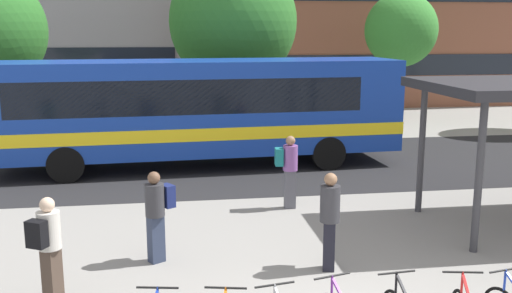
% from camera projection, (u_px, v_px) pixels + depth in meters
% --- Properties ---
extents(bus_lane_asphalt, '(80.00, 7.20, 0.01)m').
position_uv_depth(bus_lane_asphalt, '(249.00, 165.00, 17.69)').
color(bus_lane_asphalt, '#232326').
rests_on(bus_lane_asphalt, ground).
extents(city_bus, '(12.14, 3.21, 3.20)m').
position_uv_depth(city_bus, '(200.00, 108.00, 17.13)').
color(city_bus, '#14389E').
rests_on(city_bus, ground).
extents(commuter_teal_pack_0, '(0.54, 0.36, 1.70)m').
position_uv_depth(commuter_teal_pack_0, '(289.00, 167.00, 13.21)').
color(commuter_teal_pack_0, '#565660').
rests_on(commuter_teal_pack_0, ground).
extents(commuter_navy_pack_1, '(0.61, 0.54, 1.66)m').
position_uv_depth(commuter_navy_pack_1, '(157.00, 210.00, 10.11)').
color(commuter_navy_pack_1, '#2D3851').
rests_on(commuter_navy_pack_1, ground).
extents(commuter_olive_pack_3, '(0.43, 0.58, 1.72)m').
position_uv_depth(commuter_olive_pack_3, '(330.00, 214.00, 9.79)').
color(commuter_olive_pack_3, black).
rests_on(commuter_olive_pack_3, ground).
extents(commuter_black_pack_4, '(0.52, 0.60, 1.66)m').
position_uv_depth(commuter_black_pack_4, '(48.00, 243.00, 8.52)').
color(commuter_black_pack_4, '#47382D').
rests_on(commuter_black_pack_4, ground).
extents(street_tree_0, '(4.84, 4.84, 6.86)m').
position_uv_depth(street_tree_0, '(233.00, 22.00, 21.82)').
color(street_tree_0, brown).
rests_on(street_tree_0, ground).
extents(street_tree_1, '(3.24, 3.24, 5.75)m').
position_uv_depth(street_tree_1, '(401.00, 30.00, 25.74)').
color(street_tree_1, brown).
rests_on(street_tree_1, ground).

